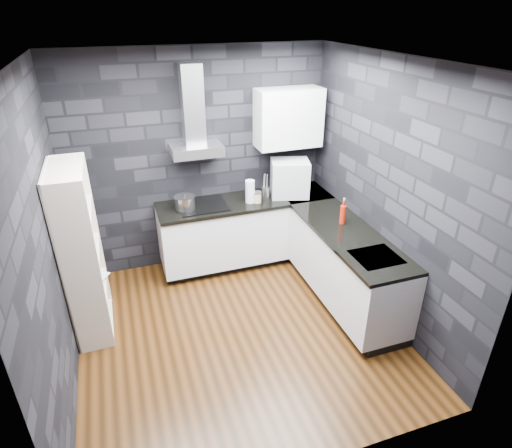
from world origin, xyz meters
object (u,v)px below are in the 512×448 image
pot (185,203)px  appliance_garage (290,178)px  glass_vase (250,191)px  utensil_crock (265,192)px  storage_jar (257,198)px  bookshelf (82,254)px  red_bottle (343,215)px  fruit_bowl (81,253)px

pot → appliance_garage: size_ratio=0.52×
glass_vase → utensil_crock: (0.22, 0.07, -0.07)m
glass_vase → storage_jar: size_ratio=2.33×
utensil_crock → bookshelf: bookshelf is taller
pot → glass_vase: 0.80m
pot → bookshelf: size_ratio=0.13×
pot → appliance_garage: 1.35m
pot → red_bottle: (1.60, -0.93, 0.02)m
glass_vase → appliance_garage: size_ratio=0.61×
utensil_crock → bookshelf: 2.29m
bookshelf → fruit_bowl: size_ratio=8.86×
pot → red_bottle: 1.85m
pot → fruit_bowl: pot is taller
appliance_garage → bookshelf: bookshelf is taller
storage_jar → red_bottle: bearing=-49.8°
utensil_crock → red_bottle: (0.58, -0.95, 0.03)m
pot → bookshelf: (-1.16, -0.68, -0.08)m
utensil_crock → red_bottle: bearing=-58.7°
pot → glass_vase: (0.80, -0.05, 0.06)m
utensil_crock → fruit_bowl: size_ratio=0.71×
fruit_bowl → red_bottle: bearing=-3.9°
pot → red_bottle: red_bottle is taller
utensil_crock → glass_vase: bearing=-162.4°
pot → utensil_crock: pot is taller
pot → fruit_bowl: size_ratio=1.18×
storage_jar → bookshelf: (-2.04, -0.60, -0.06)m
glass_vase → red_bottle: 1.18m
glass_vase → bookshelf: 2.06m
glass_vase → storage_jar: (0.08, -0.03, -0.08)m
appliance_garage → fruit_bowl: 2.61m
glass_vase → fruit_bowl: size_ratio=1.39×
storage_jar → bookshelf: bookshelf is taller
glass_vase → utensil_crock: glass_vase is taller
glass_vase → red_bottle: (0.80, -0.88, -0.03)m
glass_vase → pot: bearing=176.3°
storage_jar → red_bottle: 1.11m
bookshelf → glass_vase: bearing=13.6°
red_bottle → pot: bearing=149.8°
storage_jar → appliance_garage: size_ratio=0.26×
pot → storage_jar: pot is taller
red_bottle → appliance_garage: bearing=105.2°
storage_jar → glass_vase: bearing=158.8°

